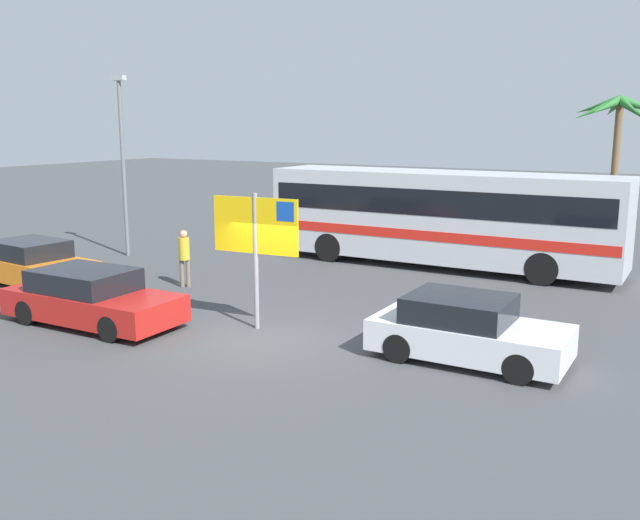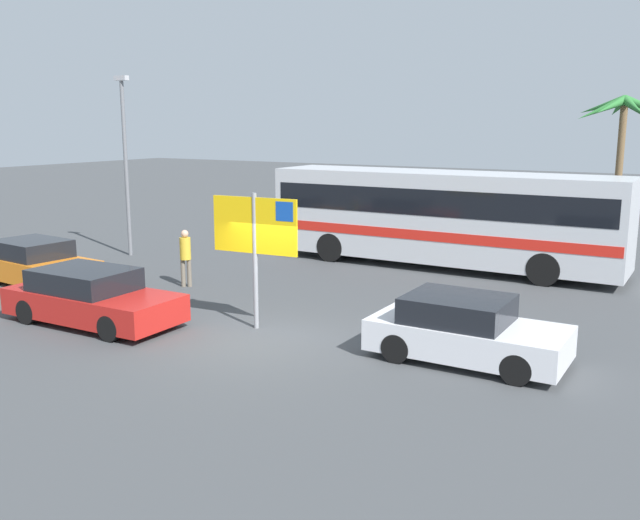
{
  "view_description": "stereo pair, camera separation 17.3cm",
  "coord_description": "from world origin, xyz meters",
  "px_view_note": "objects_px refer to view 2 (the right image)",
  "views": [
    {
      "loc": [
        8.52,
        -12.14,
        4.76
      ],
      "look_at": [
        -0.18,
        2.95,
        1.3
      ],
      "focal_mm": 38.77,
      "sensor_mm": 36.0,
      "label": 1
    },
    {
      "loc": [
        8.67,
        -12.05,
        4.76
      ],
      "look_at": [
        -0.18,
        2.95,
        1.3
      ],
      "focal_mm": 38.77,
      "sensor_mm": 36.0,
      "label": 2
    }
  ],
  "objects_px": {
    "car_white": "(465,330)",
    "ferry_sign": "(257,231)",
    "bus_front_coach": "(442,214)",
    "car_orange": "(36,263)",
    "car_red": "(91,297)",
    "pedestrian_near_sign": "(185,253)"
  },
  "relations": [
    {
      "from": "car_white",
      "to": "ferry_sign",
      "type": "bearing_deg",
      "value": -176.66
    },
    {
      "from": "bus_front_coach",
      "to": "car_white",
      "type": "distance_m",
      "value": 9.55
    },
    {
      "from": "car_orange",
      "to": "car_red",
      "type": "xyz_separation_m",
      "value": [
        4.7,
        -2.04,
        0.0
      ]
    },
    {
      "from": "car_white",
      "to": "bus_front_coach",
      "type": "bearing_deg",
      "value": 113.35
    },
    {
      "from": "bus_front_coach",
      "to": "car_red",
      "type": "height_order",
      "value": "bus_front_coach"
    },
    {
      "from": "bus_front_coach",
      "to": "ferry_sign",
      "type": "xyz_separation_m",
      "value": [
        -1.13,
        -9.0,
        0.54
      ]
    },
    {
      "from": "car_white",
      "to": "pedestrian_near_sign",
      "type": "bearing_deg",
      "value": 167.1
    },
    {
      "from": "car_red",
      "to": "pedestrian_near_sign",
      "type": "relative_size",
      "value": 2.64
    },
    {
      "from": "pedestrian_near_sign",
      "to": "car_orange",
      "type": "bearing_deg",
      "value": 80.95
    },
    {
      "from": "car_orange",
      "to": "car_red",
      "type": "relative_size",
      "value": 0.93
    },
    {
      "from": "car_orange",
      "to": "bus_front_coach",
      "type": "bearing_deg",
      "value": 47.26
    },
    {
      "from": "pedestrian_near_sign",
      "to": "ferry_sign",
      "type": "bearing_deg",
      "value": -154.13
    },
    {
      "from": "bus_front_coach",
      "to": "pedestrian_near_sign",
      "type": "xyz_separation_m",
      "value": [
        -5.43,
        -6.62,
        -0.78
      ]
    },
    {
      "from": "ferry_sign",
      "to": "car_white",
      "type": "bearing_deg",
      "value": -0.95
    },
    {
      "from": "car_white",
      "to": "pedestrian_near_sign",
      "type": "relative_size",
      "value": 2.31
    },
    {
      "from": "car_orange",
      "to": "car_red",
      "type": "height_order",
      "value": "same"
    },
    {
      "from": "car_red",
      "to": "pedestrian_near_sign",
      "type": "distance_m",
      "value": 4.12
    },
    {
      "from": "car_orange",
      "to": "pedestrian_near_sign",
      "type": "bearing_deg",
      "value": 31.26
    },
    {
      "from": "bus_front_coach",
      "to": "car_orange",
      "type": "height_order",
      "value": "bus_front_coach"
    },
    {
      "from": "car_orange",
      "to": "car_red",
      "type": "bearing_deg",
      "value": -18.37
    },
    {
      "from": "car_white",
      "to": "car_red",
      "type": "bearing_deg",
      "value": -167.3
    },
    {
      "from": "bus_front_coach",
      "to": "pedestrian_near_sign",
      "type": "height_order",
      "value": "bus_front_coach"
    }
  ]
}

